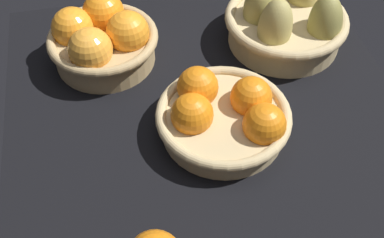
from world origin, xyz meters
TOP-DOWN VIEW (x-y plane):
  - market_tray at (0.00, 0.00)cm, footprint 84.00×72.00cm
  - basket_near_left at (-22.73, -16.79)cm, footprint 21.34×21.34cm
  - basket_center at (-0.21, 1.86)cm, footprint 23.24×23.24cm
  - basket_far_left_pears at (-20.58, 19.92)cm, footprint 24.65×24.65cm

SIDE VIEW (x-z plane):
  - market_tray at x=0.00cm, z-range 0.00..3.00cm
  - basket_center at x=-0.21cm, z-range 1.92..11.45cm
  - basket_far_left_pears at x=-20.58cm, z-range 0.96..14.67cm
  - basket_near_left at x=-22.73cm, z-range 2.37..13.77cm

